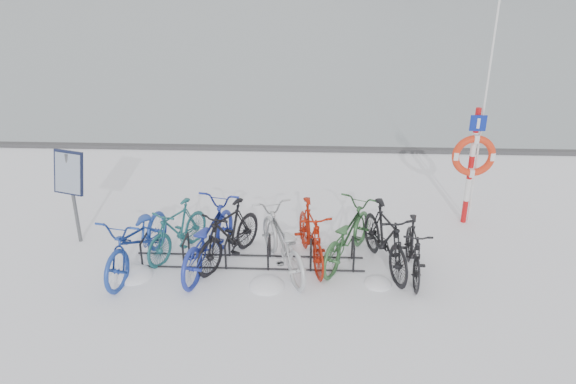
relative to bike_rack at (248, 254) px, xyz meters
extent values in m
plane|color=white|center=(0.00, 0.00, -0.18)|extent=(900.00, 900.00, 0.00)
cube|color=#3F3F42|center=(0.00, 5.90, -0.13)|extent=(400.00, 0.25, 0.10)
cylinder|color=black|center=(-1.80, -0.22, 0.04)|extent=(0.04, 0.04, 0.44)
cylinder|color=black|center=(-1.80, 0.22, 0.04)|extent=(0.04, 0.04, 0.44)
cylinder|color=black|center=(-1.80, 0.00, 0.26)|extent=(0.04, 0.44, 0.04)
cylinder|color=black|center=(-1.08, -0.22, 0.04)|extent=(0.04, 0.04, 0.44)
cylinder|color=black|center=(-1.08, 0.22, 0.04)|extent=(0.04, 0.04, 0.44)
cylinder|color=black|center=(-1.08, 0.00, 0.26)|extent=(0.04, 0.44, 0.04)
cylinder|color=black|center=(-0.36, -0.22, 0.04)|extent=(0.04, 0.04, 0.44)
cylinder|color=black|center=(-0.36, 0.22, 0.04)|extent=(0.04, 0.04, 0.44)
cylinder|color=black|center=(-0.36, 0.00, 0.26)|extent=(0.04, 0.44, 0.04)
cylinder|color=black|center=(0.36, -0.22, 0.04)|extent=(0.04, 0.04, 0.44)
cylinder|color=black|center=(0.36, 0.22, 0.04)|extent=(0.04, 0.04, 0.44)
cylinder|color=black|center=(0.36, 0.00, 0.26)|extent=(0.04, 0.44, 0.04)
cylinder|color=black|center=(1.08, -0.22, 0.04)|extent=(0.04, 0.04, 0.44)
cylinder|color=black|center=(1.08, 0.22, 0.04)|extent=(0.04, 0.04, 0.44)
cylinder|color=black|center=(1.08, 0.00, 0.26)|extent=(0.04, 0.44, 0.04)
cylinder|color=black|center=(1.80, -0.22, 0.04)|extent=(0.04, 0.04, 0.44)
cylinder|color=black|center=(1.80, 0.22, 0.04)|extent=(0.04, 0.04, 0.44)
cylinder|color=black|center=(1.80, 0.00, 0.26)|extent=(0.04, 0.44, 0.04)
cylinder|color=black|center=(0.00, -0.22, -0.16)|extent=(4.00, 0.03, 0.03)
cylinder|color=black|center=(0.00, 0.22, -0.16)|extent=(4.00, 0.03, 0.03)
cylinder|color=#595B5E|center=(-3.22, 0.65, 0.68)|extent=(0.07, 0.07, 1.72)
cube|color=black|center=(-3.22, 0.62, 1.21)|extent=(0.63, 0.39, 0.78)
cube|color=#8C99AD|center=(-3.22, 0.58, 1.21)|extent=(0.56, 0.31, 0.69)
cylinder|color=#BA0E11|center=(4.12, 1.77, 0.05)|extent=(0.11, 0.11, 0.47)
cylinder|color=silver|center=(4.12, 1.77, 0.52)|extent=(0.11, 0.11, 0.47)
cylinder|color=#BA0E11|center=(4.12, 1.77, 0.99)|extent=(0.11, 0.11, 0.47)
cylinder|color=silver|center=(4.12, 1.77, 1.45)|extent=(0.11, 0.11, 0.47)
cylinder|color=#BA0E11|center=(4.12, 1.77, 1.92)|extent=(0.11, 0.11, 0.47)
torus|color=red|center=(4.12, 1.68, 1.25)|extent=(0.82, 0.14, 0.82)
cube|color=navy|center=(4.12, 1.69, 1.89)|extent=(0.30, 0.03, 0.30)
cylinder|color=silver|center=(4.22, 1.82, 1.94)|extent=(0.04, 0.04, 4.24)
imported|color=#1F3E9C|center=(-1.83, -0.20, 0.38)|extent=(1.14, 2.26, 1.13)
imported|color=#1D585D|center=(-1.28, 0.31, 0.31)|extent=(1.14, 1.67, 0.98)
imported|color=#1F2E98|center=(-0.67, -0.08, 0.38)|extent=(1.21, 2.27, 1.13)
imported|color=black|center=(-0.33, 0.11, 0.36)|extent=(1.29, 1.83, 1.08)
imported|color=#B3B7BB|center=(0.59, -0.12, 0.35)|extent=(1.42, 2.12, 1.05)
imported|color=#9C1908|center=(1.08, 0.14, 0.36)|extent=(0.91, 1.88, 1.09)
imported|color=#305D33|center=(1.69, 0.23, 0.33)|extent=(1.47, 2.07, 1.03)
imported|color=black|center=(2.33, 0.00, 0.39)|extent=(1.04, 1.99, 1.15)
imported|color=black|center=(2.77, -0.21, 0.31)|extent=(0.51, 1.64, 0.98)
ellipsoid|color=white|center=(0.75, 0.88, -0.18)|extent=(0.41, 0.41, 0.14)
ellipsoid|color=white|center=(0.38, -0.71, -0.18)|extent=(0.58, 0.58, 0.20)
ellipsoid|color=white|center=(2.18, -0.58, -0.18)|extent=(0.46, 0.46, 0.16)
ellipsoid|color=white|center=(-0.56, 0.64, -0.18)|extent=(0.37, 0.37, 0.13)
ellipsoid|color=white|center=(1.36, 0.49, -0.18)|extent=(0.44, 0.44, 0.15)
ellipsoid|color=white|center=(-1.87, -0.50, -0.18)|extent=(0.64, 0.64, 0.22)
camera|label=1|loc=(1.05, -8.40, 4.86)|focal=35.00mm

